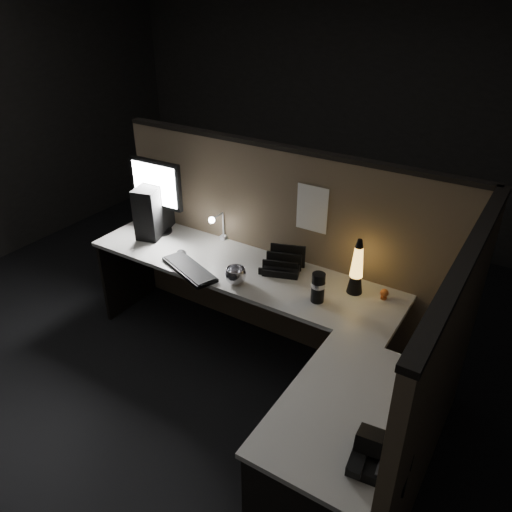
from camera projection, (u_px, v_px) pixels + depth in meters
The scene contains 17 objects.
floor at pixel (210, 406), 3.31m from camera, with size 6.00×6.00×0.00m, color black.
room_shell at pixel (195, 174), 2.51m from camera, with size 6.00×6.00×6.00m.
partition_back at pixel (282, 250), 3.63m from camera, with size 2.66×0.06×1.50m, color brown.
partition_right at pixel (437, 391), 2.40m from camera, with size 0.06×1.66×1.50m, color brown.
desk at pixel (253, 325), 3.13m from camera, with size 2.60×1.60×0.73m.
pc_tower at pixel (154, 208), 3.84m from camera, with size 0.17×0.38×0.40m, color black.
monitor at pixel (157, 190), 3.77m from camera, with size 0.45×0.19×0.58m.
keyboard at pixel (189, 269), 3.41m from camera, with size 0.49×0.16×0.02m, color black.
mouse at pixel (182, 253), 3.60m from camera, with size 0.09×0.06×0.03m, color black.
clip_lamp at pixel (218, 226), 3.70m from camera, with size 0.05×0.19×0.24m.
organizer at pixel (283, 265), 3.41m from camera, with size 0.30×0.28×0.18m.
lava_lamp at pixel (356, 271), 3.11m from camera, with size 0.10×0.10×0.38m.
travel_mug at pixel (318, 288), 3.05m from camera, with size 0.09×0.09×0.20m, color black.
steel_mug at pixel (236, 276), 3.26m from camera, with size 0.14×0.14×0.11m, color #B6B6BD.
figurine at pixel (384, 293), 3.10m from camera, with size 0.05×0.05×0.05m, color orange.
pinned_paper at pixel (312, 209), 3.29m from camera, with size 0.22×0.00×0.32m, color white.
desk_phone at pixel (381, 455), 2.04m from camera, with size 0.26×0.26×0.14m.
Camera 1 is at (1.53, -1.86, 2.50)m, focal length 35.00 mm.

